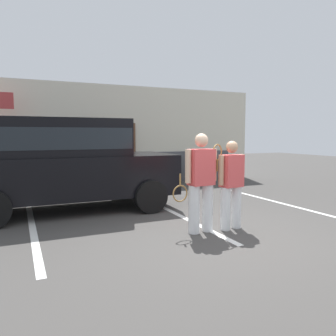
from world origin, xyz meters
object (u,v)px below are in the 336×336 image
potted_plant_by_porch (201,171)px  tennis_player_man (201,182)px  parked_suv (65,160)px  tennis_player_woman (231,183)px

potted_plant_by_porch → tennis_player_man: bearing=-120.0°
parked_suv → potted_plant_by_porch: parked_suv is taller
parked_suv → tennis_player_woman: 3.73m
tennis_player_man → potted_plant_by_porch: size_ratio=2.05×
tennis_player_woman → potted_plant_by_porch: bearing=-122.6°
parked_suv → tennis_player_man: (1.91, -2.68, -0.25)m
tennis_player_woman → potted_plant_by_porch: (2.30, 5.05, -0.37)m
parked_suv → tennis_player_woman: size_ratio=2.89×
parked_suv → tennis_player_man: parked_suv is taller
potted_plant_by_porch → tennis_player_woman: bearing=-114.4°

